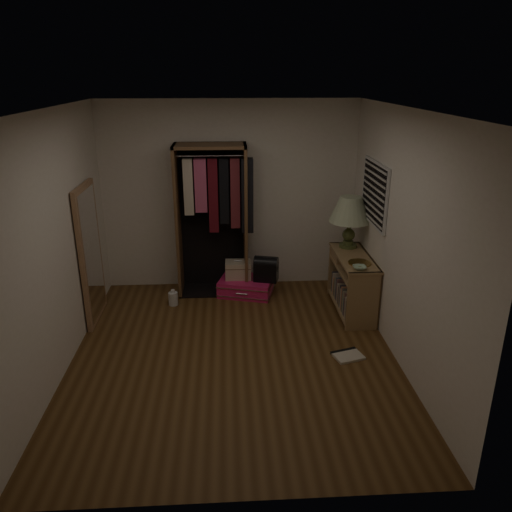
% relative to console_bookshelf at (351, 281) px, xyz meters
% --- Properties ---
extents(ground, '(4.00, 4.00, 0.00)m').
position_rel_console_bookshelf_xyz_m(ground, '(-1.53, -1.04, -0.39)').
color(ground, '#503317').
rests_on(ground, ground).
extents(room_walls, '(3.52, 4.02, 2.60)m').
position_rel_console_bookshelf_xyz_m(room_walls, '(-1.46, -0.99, 1.11)').
color(room_walls, silver).
rests_on(room_walls, ground).
extents(console_bookshelf, '(0.42, 1.12, 0.75)m').
position_rel_console_bookshelf_xyz_m(console_bookshelf, '(0.00, 0.00, 0.00)').
color(console_bookshelf, olive).
rests_on(console_bookshelf, ground).
extents(open_wardrobe, '(1.03, 0.50, 2.05)m').
position_rel_console_bookshelf_xyz_m(open_wardrobe, '(-1.73, 0.73, 0.83)').
color(open_wardrobe, brown).
rests_on(open_wardrobe, ground).
extents(floor_mirror, '(0.06, 0.80, 1.70)m').
position_rel_console_bookshelf_xyz_m(floor_mirror, '(-3.24, -0.04, 0.46)').
color(floor_mirror, '#A0724E').
rests_on(floor_mirror, ground).
extents(pink_suitcase, '(0.84, 0.70, 0.22)m').
position_rel_console_bookshelf_xyz_m(pink_suitcase, '(-1.34, 0.56, -0.28)').
color(pink_suitcase, '#D71A5B').
rests_on(pink_suitcase, ground).
extents(train_case, '(0.36, 0.26, 0.26)m').
position_rel_console_bookshelf_xyz_m(train_case, '(-1.44, 0.61, -0.05)').
color(train_case, '#BDAB90').
rests_on(train_case, pink_suitcase).
extents(black_bag, '(0.36, 0.28, 0.35)m').
position_rel_console_bookshelf_xyz_m(black_bag, '(-1.06, 0.50, 0.01)').
color(black_bag, black).
rests_on(black_bag, pink_suitcase).
extents(table_lamp, '(0.58, 0.58, 0.68)m').
position_rel_console_bookshelf_xyz_m(table_lamp, '(0.01, 0.32, 0.85)').
color(table_lamp, '#444F26').
rests_on(table_lamp, console_bookshelf).
extents(brass_tray, '(0.34, 0.34, 0.02)m').
position_rel_console_bookshelf_xyz_m(brass_tray, '(0.01, -0.29, 0.37)').
color(brass_tray, '#A2813E').
rests_on(brass_tray, console_bookshelf).
extents(ceramic_bowl, '(0.16, 0.16, 0.04)m').
position_rel_console_bookshelf_xyz_m(ceramic_bowl, '(-0.04, -0.47, 0.38)').
color(ceramic_bowl, '#A2C2A1').
rests_on(ceramic_bowl, console_bookshelf).
extents(white_jug, '(0.16, 0.16, 0.22)m').
position_rel_console_bookshelf_xyz_m(white_jug, '(-2.32, 0.27, -0.30)').
color(white_jug, silver).
rests_on(white_jug, ground).
extents(floor_book, '(0.36, 0.32, 0.03)m').
position_rel_console_bookshelf_xyz_m(floor_book, '(-0.30, -1.14, -0.38)').
color(floor_book, beige).
rests_on(floor_book, ground).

